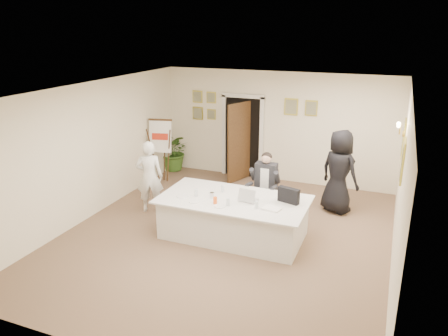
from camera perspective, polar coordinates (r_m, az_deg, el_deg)
floor at (r=8.54m, az=0.25°, el=-8.83°), size 7.00×7.00×0.00m
ceiling at (r=7.68m, az=0.28°, el=10.11°), size 6.00×7.00×0.02m
wall_back at (r=11.21m, az=6.90°, el=5.32°), size 6.00×0.10×2.80m
wall_front at (r=5.17m, az=-14.45°, el=-11.17°), size 6.00×0.10×2.80m
wall_left at (r=9.48m, az=-16.86°, el=2.24°), size 0.10×7.00×2.80m
wall_right at (r=7.50m, az=22.13°, el=-2.54°), size 0.10×7.00×2.80m
doorway at (r=11.38m, az=2.30°, el=3.79°), size 1.14×0.86×2.20m
pictures_back_wall at (r=11.32m, az=3.01°, el=7.88°), size 3.40×0.06×0.80m
pictures_right_wall at (r=8.54m, az=22.31°, el=2.37°), size 0.06×2.20×0.80m
wall_sconce at (r=8.46m, az=22.13°, el=4.70°), size 0.20×0.30×0.24m
conference_table at (r=8.37m, az=1.23°, el=-6.45°), size 2.79×1.48×0.78m
seated_man at (r=9.16m, az=5.41°, el=-2.15°), size 0.66×0.70×1.41m
flip_chart at (r=11.22m, az=-8.10°, el=1.87°), size 0.59×0.42×1.62m
standing_man at (r=9.46m, az=-9.70°, el=-1.13°), size 0.68×0.58×1.58m
standing_woman at (r=9.60m, az=14.81°, el=-0.45°), size 1.06×0.94×1.82m
potted_palm at (r=12.17m, az=-6.46°, el=2.16°), size 1.03×0.92×1.07m
laptop at (r=8.10m, az=3.25°, el=-3.33°), size 0.37×0.39×0.28m
laptop_bag at (r=8.07m, az=8.44°, el=-3.54°), size 0.42×0.22×0.29m
paper_stack at (r=7.79m, az=6.23°, el=-5.30°), size 0.35×0.27×0.03m
plate_left at (r=8.35m, az=-5.47°, el=-3.67°), size 0.26×0.26×0.01m
plate_mid at (r=8.08m, az=-3.90°, el=-4.38°), size 0.26×0.26×0.01m
plate_near at (r=7.87m, az=-0.54°, el=-5.00°), size 0.27×0.27×0.01m
glass_a at (r=8.32m, az=-3.65°, el=-3.25°), size 0.07×0.07×0.14m
glass_b at (r=7.88m, az=0.52°, el=-4.47°), size 0.08×0.08×0.14m
glass_c at (r=7.79m, az=4.26°, el=-4.81°), size 0.08×0.08×0.14m
glass_d at (r=8.50m, az=-0.17°, el=-2.72°), size 0.07×0.07×0.14m
oj_glass at (r=7.96m, az=-1.17°, el=-4.26°), size 0.08×0.08×0.13m
steel_jug at (r=8.23m, az=-1.58°, el=-3.57°), size 0.09×0.09×0.11m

